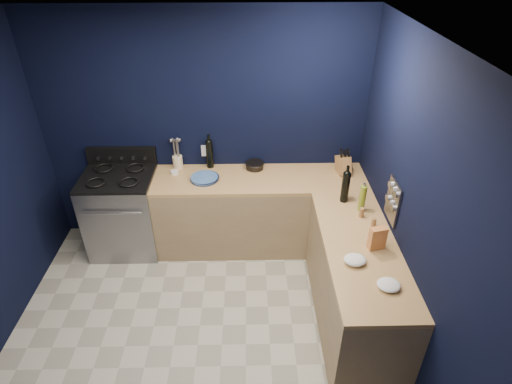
{
  "coord_description": "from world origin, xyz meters",
  "views": [
    {
      "loc": [
        0.48,
        -2.44,
        3.22
      ],
      "look_at": [
        0.55,
        1.0,
        1.0
      ],
      "focal_mm": 29.34,
      "sensor_mm": 36.0,
      "label": 1
    }
  ],
  "objects_px": {
    "utensil_crock": "(178,162)",
    "knife_block": "(343,165)",
    "crouton_bag": "(377,238)",
    "gas_range": "(124,213)",
    "plate_stack": "(204,178)"
  },
  "relations": [
    {
      "from": "gas_range",
      "to": "knife_block",
      "type": "relative_size",
      "value": 4.6
    },
    {
      "from": "gas_range",
      "to": "utensil_crock",
      "type": "height_order",
      "value": "utensil_crock"
    },
    {
      "from": "utensil_crock",
      "to": "knife_block",
      "type": "distance_m",
      "value": 1.83
    },
    {
      "from": "gas_range",
      "to": "knife_block",
      "type": "xyz_separation_m",
      "value": [
        2.44,
        0.1,
        0.54
      ]
    },
    {
      "from": "plate_stack",
      "to": "knife_block",
      "type": "relative_size",
      "value": 1.46
    },
    {
      "from": "knife_block",
      "to": "crouton_bag",
      "type": "bearing_deg",
      "value": -102.33
    },
    {
      "from": "plate_stack",
      "to": "crouton_bag",
      "type": "distance_m",
      "value": 1.93
    },
    {
      "from": "plate_stack",
      "to": "knife_block",
      "type": "height_order",
      "value": "knife_block"
    },
    {
      "from": "gas_range",
      "to": "plate_stack",
      "type": "height_order",
      "value": "plate_stack"
    },
    {
      "from": "plate_stack",
      "to": "utensil_crock",
      "type": "height_order",
      "value": "utensil_crock"
    },
    {
      "from": "utensil_crock",
      "to": "knife_block",
      "type": "height_order",
      "value": "knife_block"
    },
    {
      "from": "gas_range",
      "to": "crouton_bag",
      "type": "relative_size",
      "value": 4.41
    },
    {
      "from": "gas_range",
      "to": "utensil_crock",
      "type": "relative_size",
      "value": 6.66
    },
    {
      "from": "crouton_bag",
      "to": "plate_stack",
      "type": "bearing_deg",
      "value": 130.56
    },
    {
      "from": "knife_block",
      "to": "gas_range",
      "type": "bearing_deg",
      "value": 168.22
    }
  ]
}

